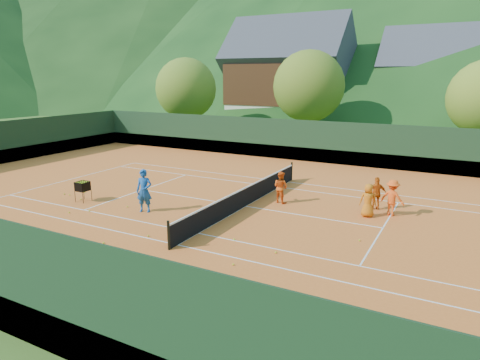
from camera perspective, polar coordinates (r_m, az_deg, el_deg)
The scene contains 40 objects.
ground at distance 20.62m, azimuth 0.74°, elevation -3.57°, with size 400.00×400.00×0.00m, color #305119.
clay_court at distance 20.62m, azimuth 0.74°, elevation -3.54°, with size 40.00×24.00×0.02m, color #C95C20.
coach at distance 20.01m, azimuth -12.65°, elevation -1.42°, with size 0.73×0.48×2.00m, color #164B93.
student_a at distance 21.12m, azimuth 5.45°, elevation -0.94°, with size 0.76×0.60×1.57m, color #E85714.
student_b at distance 20.93m, azimuth 17.75°, elevation -1.71°, with size 0.91×0.38×1.55m, color #CB5B12.
student_c at distance 19.74m, azimuth 16.70°, elevation -2.62°, with size 0.74×0.48×1.51m, color #CF6A12.
student_d at distance 20.25m, azimuth 19.64°, elevation -2.24°, with size 1.06×0.61×1.64m, color #FD5616.
tennis_ball_0 at distance 17.01m, azimuth 15.65°, elevation -7.76°, with size 0.07×0.07×0.07m, color #B7D423.
tennis_ball_1 at distance 15.40m, azimuth 4.79°, elevation -9.59°, with size 0.07×0.07×0.07m, color #B7D423.
tennis_ball_2 at distance 21.14m, azimuth -14.80°, elevation -3.45°, with size 0.07×0.07×0.07m, color #B7D423.
tennis_ball_3 at distance 23.10m, azimuth -20.48°, elevation -2.42°, with size 0.07×0.07×0.07m, color #B7D423.
tennis_ball_4 at distance 18.26m, azimuth -29.12°, elevation -7.54°, with size 0.07×0.07×0.07m, color #B7D423.
tennis_ball_5 at distance 20.10m, azimuth -27.56°, elevation -5.50°, with size 0.07×0.07×0.07m, color #B7D423.
tennis_ball_6 at distance 21.09m, azimuth -21.82°, elevation -4.04°, with size 0.07×0.07×0.07m, color #B7D423.
tennis_ball_7 at distance 24.40m, azimuth -20.04°, elevation -1.54°, with size 0.07×0.07×0.07m, color #B7D423.
tennis_ball_8 at distance 16.49m, azimuth -0.78°, elevation -7.91°, with size 0.07×0.07×0.07m, color #B7D423.
tennis_ball_9 at distance 18.49m, azimuth -28.99°, elevation -7.27°, with size 0.07×0.07×0.07m, color #B7D423.
tennis_ball_11 at distance 17.92m, azimuth -22.82°, elevation -7.23°, with size 0.07×0.07×0.07m, color #B7D423.
tennis_ball_12 at distance 21.03m, azimuth -19.45°, elevation -3.88°, with size 0.07×0.07×0.07m, color #B7D423.
tennis_ball_13 at distance 11.92m, azimuth 1.70°, elevation -16.99°, with size 0.07×0.07×0.07m, color #B7D423.
tennis_ball_14 at distance 16.96m, azimuth -17.73°, elevation -7.98°, with size 0.07×0.07×0.07m, color #B7D423.
tennis_ball_15 at distance 24.17m, azimuth -21.77°, elevation -1.84°, with size 0.07×0.07×0.07m, color #B7D423.
tennis_ball_16 at distance 14.44m, azimuth -0.91°, elevation -11.19°, with size 0.07×0.07×0.07m, color #B7D423.
tennis_ball_17 at distance 15.62m, azimuth -16.50°, elevation -9.80°, with size 0.07×0.07×0.07m, color #B7D423.
tennis_ball_18 at distance 15.85m, azimuth -24.65°, elevation -10.18°, with size 0.07×0.07×0.07m, color #B7D423.
tennis_ball_19 at distance 17.21m, azimuth -12.15°, elevation -7.28°, with size 0.07×0.07×0.07m, color #B7D423.
tennis_ball_21 at distance 24.44m, azimuth -22.38°, elevation -1.73°, with size 0.07×0.07×0.07m, color #B7D423.
tennis_ball_22 at distance 18.18m, azimuth -26.54°, elevation -7.34°, with size 0.07×0.07×0.07m, color #B7D423.
tennis_ball_24 at distance 18.28m, azimuth -28.25°, elevation -7.42°, with size 0.07×0.07×0.07m, color #B7D423.
tennis_ball_25 at distance 15.16m, azimuth -24.38°, elevation -11.25°, with size 0.07×0.07×0.07m, color #B7D423.
tennis_ball_26 at distance 19.26m, azimuth -25.70°, elevation -6.09°, with size 0.07×0.07×0.07m, color #B7D423.
tennis_ball_27 at distance 17.15m, azimuth -8.15°, elevation -7.19°, with size 0.07×0.07×0.07m, color #B7D423.
court_lines at distance 20.62m, azimuth 0.74°, elevation -3.51°, with size 23.83×11.03×0.00m.
tennis_net at distance 20.48m, azimuth 0.74°, elevation -2.18°, with size 0.10×12.07×1.10m.
perimeter_fence at distance 20.28m, azimuth 0.75°, elevation -0.15°, with size 40.40×24.24×3.00m.
ball_hopper at distance 22.64m, azimuth -20.25°, elevation -0.85°, with size 0.57×0.57×1.00m.
chalet_left at distance 51.16m, azimuth 6.48°, elevation 13.13°, with size 13.80×9.93×12.92m.
chalet_mid at distance 51.58m, azimuth 25.29°, elevation 11.21°, with size 12.65×8.82×11.45m.
tree_a at distance 43.46m, azimuth -7.21°, elevation 11.99°, with size 6.00×6.00×7.88m.
tree_b at distance 39.70m, azimuth 9.18°, elevation 12.23°, with size 6.40×6.40×8.40m.
Camera 1 is at (9.07, -17.47, 6.15)m, focal length 32.00 mm.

